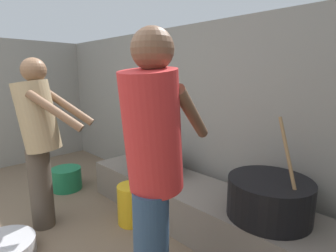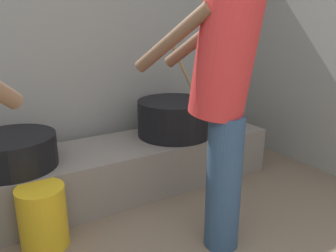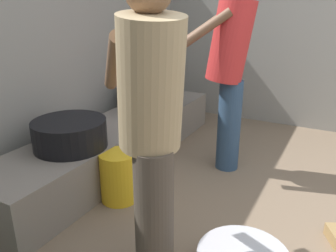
% 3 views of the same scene
% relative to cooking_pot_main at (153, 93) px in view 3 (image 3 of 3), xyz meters
% --- Properties ---
extents(block_enclosure_rear, '(5.35, 0.20, 1.93)m').
position_rel_cooking_pot_main_xyz_m(block_enclosure_rear, '(-1.28, 0.53, 0.44)').
color(block_enclosure_rear, gray).
rests_on(block_enclosure_rear, ground_plane).
extents(hearth_ledge, '(2.73, 0.60, 0.38)m').
position_rel_cooking_pot_main_xyz_m(hearth_ledge, '(-0.61, 0.01, -0.34)').
color(hearth_ledge, slate).
rests_on(hearth_ledge, ground_plane).
extents(cooking_pot_main, '(0.60, 0.60, 0.74)m').
position_rel_cooking_pot_main_xyz_m(cooking_pot_main, '(0.00, 0.00, 0.00)').
color(cooking_pot_main, black).
rests_on(cooking_pot_main, hearth_ledge).
extents(cooking_pot_secondary, '(0.54, 0.54, 0.21)m').
position_rel_cooking_pot_main_xyz_m(cooking_pot_secondary, '(-1.23, -0.02, -0.04)').
color(cooking_pot_secondary, black).
rests_on(cooking_pot_secondary, hearth_ledge).
extents(cook_in_tan_shirt, '(0.69, 0.68, 1.55)m').
position_rel_cooking_pot_main_xyz_m(cook_in_tan_shirt, '(-1.67, -1.00, 0.36)').
color(cook_in_tan_shirt, '#4C4238').
rests_on(cook_in_tan_shirt, ground_plane).
extents(cook_in_red_shirt, '(0.54, 0.75, 1.65)m').
position_rel_cooking_pot_main_xyz_m(cook_in_red_shirt, '(-0.27, -0.89, 0.42)').
color(cook_in_red_shirt, navy).
rests_on(cook_in_red_shirt, ground_plane).
extents(bucket_yellow_plastic, '(0.28, 0.28, 0.38)m').
position_rel_cooking_pot_main_xyz_m(bucket_yellow_plastic, '(-1.15, -0.39, -0.34)').
color(bucket_yellow_plastic, gold).
rests_on(bucket_yellow_plastic, ground_plane).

